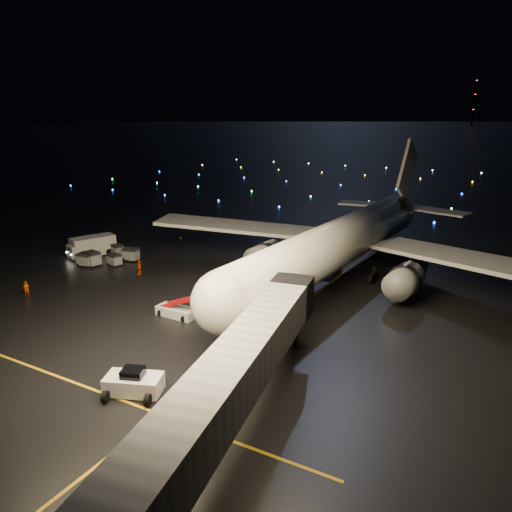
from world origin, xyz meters
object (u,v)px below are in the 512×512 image
object	(u,v)px
airliner	(351,213)
baggage_cart_2	(92,259)
crew_a	(26,288)
belt_loader	(176,302)
baggage_cart_4	(85,260)
pushback_tug	(134,381)
service_truck	(93,246)
baggage_cart_1	(131,254)
crew_c	(139,267)
baggage_cart_0	(114,260)
baggage_cart_3	(118,250)

from	to	relation	value
airliner	baggage_cart_2	size ratio (longest dim) A/B	24.84
crew_a	belt_loader	bearing A→B (deg)	-35.08
crew_a	baggage_cart_4	size ratio (longest dim) A/B	0.82
pushback_tug	baggage_cart_2	distance (m)	34.12
service_truck	baggage_cart_1	xyz separation A→B (m)	(6.49, 0.70, -0.54)
airliner	pushback_tug	xyz separation A→B (m)	(-4.17, -34.56, -6.89)
service_truck	crew_a	distance (m)	16.38
crew_c	crew_a	bearing A→B (deg)	-57.22
service_truck	crew_a	xyz separation A→B (m)	(5.86, -15.29, -0.58)
airliner	service_truck	size ratio (longest dim) A/B	7.26
baggage_cart_2	baggage_cart_4	bearing A→B (deg)	-123.86
belt_loader	service_truck	bearing A→B (deg)	155.31
baggage_cart_0	baggage_cart_1	xyz separation A→B (m)	(0.35, 2.77, 0.10)
baggage_cart_3	crew_a	bearing A→B (deg)	-57.91
service_truck	baggage_cart_2	distance (m)	5.07
baggage_cart_0	baggage_cart_1	size ratio (longest dim) A/B	0.89
crew_c	baggage_cart_4	size ratio (longest dim) A/B	0.96
service_truck	baggage_cart_4	xyz separation A→B (m)	(2.96, -4.17, -0.55)
baggage_cart_1	baggage_cart_3	world-z (taller)	baggage_cart_1
baggage_cart_2	baggage_cart_3	bearing A→B (deg)	107.59
airliner	belt_loader	world-z (taller)	airliner
baggage_cart_3	baggage_cart_4	distance (m)	5.90
pushback_tug	baggage_cart_4	world-z (taller)	pushback_tug
pushback_tug	baggage_cart_3	bearing A→B (deg)	114.35
baggage_cart_0	baggage_cart_3	distance (m)	4.93
airliner	baggage_cart_0	xyz separation A→B (m)	(-28.48, -12.05, -7.09)
belt_loader	baggage_cart_4	size ratio (longest dim) A/B	3.06
crew_c	baggage_cart_3	size ratio (longest dim) A/B	1.06
pushback_tug	service_truck	xyz separation A→B (m)	(-30.44, 24.58, 0.43)
pushback_tug	baggage_cart_1	bearing A→B (deg)	111.58
belt_loader	baggage_cart_3	bearing A→B (deg)	148.78
airliner	baggage_cart_3	size ratio (longest dim) A/B	30.42
airliner	belt_loader	xyz separation A→B (m)	(-10.38, -21.70, -6.36)
pushback_tug	crew_a	distance (m)	26.29
crew_c	baggage_cart_3	bearing A→B (deg)	-151.14
airliner	crew_c	world-z (taller)	airliner
pushback_tug	baggage_cart_4	xyz separation A→B (m)	(-27.48, 20.42, -0.11)
baggage_cart_2	crew_c	bearing A→B (deg)	13.15
pushback_tug	crew_a	size ratio (longest dim) A/B	2.48
pushback_tug	service_truck	size ratio (longest dim) A/B	0.54
crew_c	baggage_cart_4	xyz separation A→B (m)	(-8.78, -0.80, -0.11)
airliner	belt_loader	size ratio (longest dim) A/B	8.96
baggage_cart_2	crew_a	bearing A→B (deg)	-67.25
pushback_tug	belt_loader	size ratio (longest dim) A/B	0.66
belt_loader	pushback_tug	bearing A→B (deg)	-63.11
crew_a	baggage_cart_4	xyz separation A→B (m)	(-2.89, 11.12, 0.03)
baggage_cart_4	airliner	bearing A→B (deg)	14.07
crew_a	baggage_cart_3	world-z (taller)	crew_a
airliner	baggage_cart_4	distance (m)	35.37
baggage_cart_2	baggage_cart_0	bearing A→B (deg)	42.15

